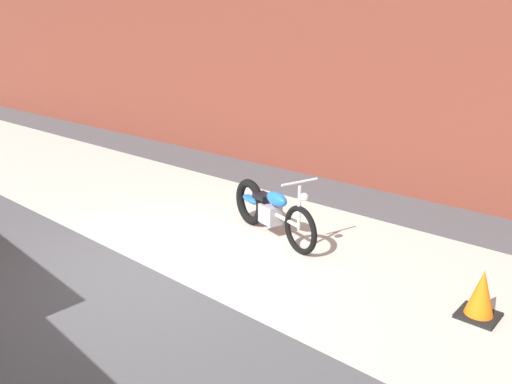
# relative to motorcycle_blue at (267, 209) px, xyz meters

# --- Properties ---
(ground_plane) EXTENTS (80.00, 80.00, 0.00)m
(ground_plane) POSITION_rel_motorcycle_blue_xyz_m (-0.34, -1.87, -0.40)
(ground_plane) COLOR #47474C
(sidewalk_slab) EXTENTS (36.00, 3.50, 0.01)m
(sidewalk_slab) POSITION_rel_motorcycle_blue_xyz_m (-0.34, -0.12, -0.40)
(sidewalk_slab) COLOR #B2ADA3
(sidewalk_slab) RESTS_ON ground
(brick_building_wall) EXTENTS (36.00, 0.50, 4.58)m
(brick_building_wall) POSITION_rel_motorcycle_blue_xyz_m (-0.34, 3.33, 1.89)
(brick_building_wall) COLOR brown
(brick_building_wall) RESTS_ON ground
(motorcycle_blue) EXTENTS (1.96, 0.79, 1.03)m
(motorcycle_blue) POSITION_rel_motorcycle_blue_xyz_m (0.00, 0.00, 0.00)
(motorcycle_blue) COLOR black
(motorcycle_blue) RESTS_ON ground
(traffic_cone) EXTENTS (0.40, 0.40, 0.55)m
(traffic_cone) POSITION_rel_motorcycle_blue_xyz_m (3.17, -0.26, -0.15)
(traffic_cone) COLOR orange
(traffic_cone) RESTS_ON ground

